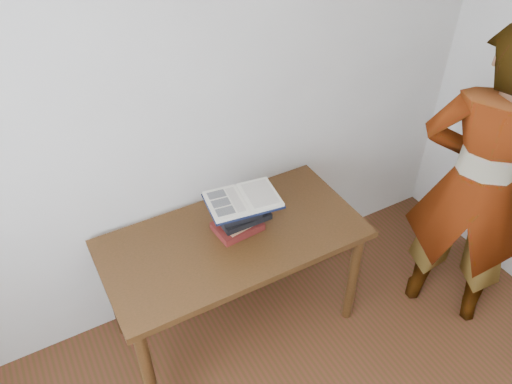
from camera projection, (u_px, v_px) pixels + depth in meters
room_shell at (495, 348)px, 0.95m from camera, size 3.54×3.54×2.62m
desk at (234, 250)px, 2.57m from camera, size 1.32×0.66×0.71m
book_stack at (239, 214)px, 2.49m from camera, size 0.28×0.20×0.19m
open_book at (243, 200)px, 2.41m from camera, size 0.38×0.29×0.03m
reader at (477, 187)px, 2.53m from camera, size 0.72×0.77×1.76m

